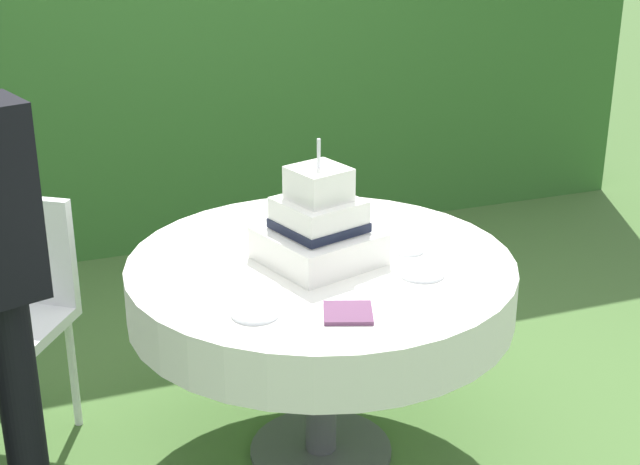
{
  "coord_description": "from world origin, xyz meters",
  "views": [
    {
      "loc": [
        -0.99,
        -2.63,
        1.97
      ],
      "look_at": [
        -0.0,
        -0.0,
        0.85
      ],
      "focal_mm": 52.18,
      "sensor_mm": 36.0,
      "label": 1
    }
  ],
  "objects_px": {
    "serving_plate_left": "(408,249)",
    "napkin_stack": "(348,313)",
    "cake_table": "(321,287)",
    "wedding_cake": "(319,227)",
    "garden_chair": "(12,299)",
    "serving_plate_near": "(422,273)",
    "serving_plate_far": "(255,313)"
  },
  "relations": [
    {
      "from": "wedding_cake",
      "to": "serving_plate_far",
      "type": "relative_size",
      "value": 2.96
    },
    {
      "from": "cake_table",
      "to": "wedding_cake",
      "type": "bearing_deg",
      "value": 154.62
    },
    {
      "from": "cake_table",
      "to": "garden_chair",
      "type": "xyz_separation_m",
      "value": [
        -0.97,
        0.51,
        -0.11
      ]
    },
    {
      "from": "serving_plate_far",
      "to": "napkin_stack",
      "type": "bearing_deg",
      "value": -20.54
    },
    {
      "from": "wedding_cake",
      "to": "cake_table",
      "type": "bearing_deg",
      "value": -25.38
    },
    {
      "from": "serving_plate_far",
      "to": "serving_plate_near",
      "type": "bearing_deg",
      "value": 8.36
    },
    {
      "from": "serving_plate_left",
      "to": "napkin_stack",
      "type": "relative_size",
      "value": 0.75
    },
    {
      "from": "serving_plate_near",
      "to": "wedding_cake",
      "type": "bearing_deg",
      "value": 140.16
    },
    {
      "from": "wedding_cake",
      "to": "serving_plate_left",
      "type": "distance_m",
      "value": 0.33
    },
    {
      "from": "serving_plate_far",
      "to": "garden_chair",
      "type": "distance_m",
      "value": 1.07
    },
    {
      "from": "cake_table",
      "to": "serving_plate_near",
      "type": "bearing_deg",
      "value": -40.06
    },
    {
      "from": "napkin_stack",
      "to": "garden_chair",
      "type": "relative_size",
      "value": 0.16
    },
    {
      "from": "cake_table",
      "to": "wedding_cake",
      "type": "height_order",
      "value": "wedding_cake"
    },
    {
      "from": "wedding_cake",
      "to": "serving_plate_left",
      "type": "relative_size",
      "value": 3.91
    },
    {
      "from": "wedding_cake",
      "to": "serving_plate_near",
      "type": "bearing_deg",
      "value": -39.84
    },
    {
      "from": "wedding_cake",
      "to": "serving_plate_far",
      "type": "xyz_separation_m",
      "value": [
        -0.31,
        -0.31,
        -0.11
      ]
    },
    {
      "from": "serving_plate_near",
      "to": "garden_chair",
      "type": "height_order",
      "value": "garden_chair"
    },
    {
      "from": "wedding_cake",
      "to": "serving_plate_left",
      "type": "height_order",
      "value": "wedding_cake"
    },
    {
      "from": "cake_table",
      "to": "serving_plate_left",
      "type": "distance_m",
      "value": 0.32
    },
    {
      "from": "wedding_cake",
      "to": "serving_plate_near",
      "type": "relative_size",
      "value": 2.89
    },
    {
      "from": "serving_plate_left",
      "to": "napkin_stack",
      "type": "height_order",
      "value": "same"
    },
    {
      "from": "serving_plate_near",
      "to": "napkin_stack",
      "type": "distance_m",
      "value": 0.37
    },
    {
      "from": "serving_plate_left",
      "to": "garden_chair",
      "type": "xyz_separation_m",
      "value": [
        -1.27,
        0.54,
        -0.22
      ]
    },
    {
      "from": "serving_plate_far",
      "to": "garden_chair",
      "type": "height_order",
      "value": "garden_chair"
    },
    {
      "from": "serving_plate_near",
      "to": "serving_plate_left",
      "type": "xyz_separation_m",
      "value": [
        0.04,
        0.19,
        0.0
      ]
    },
    {
      "from": "napkin_stack",
      "to": "serving_plate_near",
      "type": "bearing_deg",
      "value": 28.76
    },
    {
      "from": "garden_chair",
      "to": "napkin_stack",
      "type": "bearing_deg",
      "value": -45.22
    },
    {
      "from": "serving_plate_near",
      "to": "napkin_stack",
      "type": "relative_size",
      "value": 1.02
    },
    {
      "from": "serving_plate_left",
      "to": "napkin_stack",
      "type": "bearing_deg",
      "value": -135.09
    },
    {
      "from": "napkin_stack",
      "to": "garden_chair",
      "type": "distance_m",
      "value": 1.3
    },
    {
      "from": "serving_plate_far",
      "to": "cake_table",
      "type": "bearing_deg",
      "value": 43.78
    },
    {
      "from": "cake_table",
      "to": "garden_chair",
      "type": "distance_m",
      "value": 1.1
    }
  ]
}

